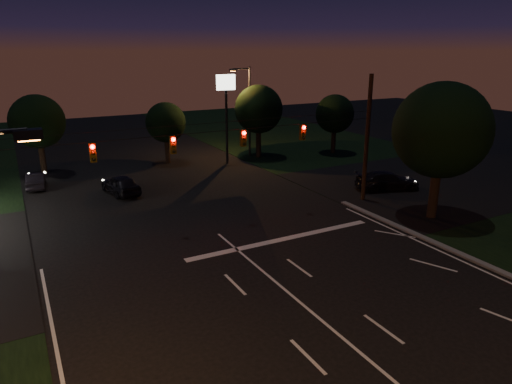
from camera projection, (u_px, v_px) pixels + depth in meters
ground at (385, 374)px, 15.48m from camera, size 140.00×140.00×0.00m
cross_street_right at (429, 182)px, 37.99m from camera, size 20.00×16.00×0.02m
stop_bar at (283, 239)px, 26.51m from camera, size 12.00×0.50×0.01m
utility_pole_right at (362, 200)px, 33.52m from camera, size 0.30×0.30×9.00m
signal_span at (209, 141)px, 26.43m from camera, size 24.00×0.40×1.56m
pole_sign_right at (226, 98)px, 42.48m from camera, size 1.80×0.30×8.40m
street_light_right_far at (247, 105)px, 45.92m from camera, size 2.20×0.35×9.00m
tree_right_near at (440, 131)px, 28.47m from camera, size 6.00×6.00×8.76m
tree_far_b at (38, 122)px, 39.20m from camera, size 4.60×4.60×6.98m
tree_far_c at (166, 123)px, 43.52m from camera, size 3.80×3.80×5.86m
tree_far_d at (258, 110)px, 45.67m from camera, size 4.80×4.80×7.30m
tree_far_e at (334, 114)px, 47.80m from camera, size 4.00×4.00×6.18m
car_oncoming_a at (121, 184)px, 34.74m from camera, size 2.50×4.60×1.48m
car_oncoming_b at (36, 180)px, 36.28m from camera, size 1.67×3.88×1.24m
car_cross at (387, 181)px, 35.74m from camera, size 5.42×3.58×1.46m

